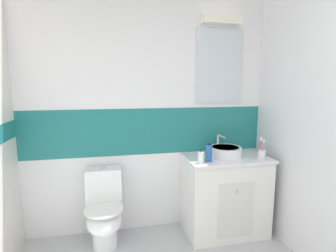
{
  "coord_description": "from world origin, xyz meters",
  "views": [
    {
      "loc": [
        -0.37,
        -0.32,
        1.59
      ],
      "look_at": [
        0.09,
        1.8,
        1.25
      ],
      "focal_mm": 27.54,
      "sensor_mm": 36.0,
      "label": 1
    }
  ],
  "objects_px": {
    "soap_dispenser": "(201,157)",
    "mouthwash_bottle": "(209,153)",
    "toilet": "(104,211)",
    "sink_basin": "(225,151)",
    "toothbrush_cup": "(262,153)"
  },
  "relations": [
    {
      "from": "soap_dispenser",
      "to": "mouthwash_bottle",
      "type": "xyz_separation_m",
      "value": [
        0.09,
        0.03,
        0.04
      ]
    },
    {
      "from": "toilet",
      "to": "mouthwash_bottle",
      "type": "relative_size",
      "value": 4.06
    },
    {
      "from": "sink_basin",
      "to": "toilet",
      "type": "height_order",
      "value": "sink_basin"
    },
    {
      "from": "soap_dispenser",
      "to": "mouthwash_bottle",
      "type": "bearing_deg",
      "value": 15.65
    },
    {
      "from": "mouthwash_bottle",
      "to": "soap_dispenser",
      "type": "bearing_deg",
      "value": -164.35
    },
    {
      "from": "toothbrush_cup",
      "to": "mouthwash_bottle",
      "type": "xyz_separation_m",
      "value": [
        -0.56,
        0.02,
        0.03
      ]
    },
    {
      "from": "toilet",
      "to": "soap_dispenser",
      "type": "xyz_separation_m",
      "value": [
        0.93,
        -0.19,
        0.55
      ]
    },
    {
      "from": "sink_basin",
      "to": "mouthwash_bottle",
      "type": "xyz_separation_m",
      "value": [
        -0.25,
        -0.17,
        0.04
      ]
    },
    {
      "from": "toothbrush_cup",
      "to": "toilet",
      "type": "bearing_deg",
      "value": 173.46
    },
    {
      "from": "sink_basin",
      "to": "mouthwash_bottle",
      "type": "relative_size",
      "value": 2.06
    },
    {
      "from": "sink_basin",
      "to": "mouthwash_bottle",
      "type": "distance_m",
      "value": 0.3
    },
    {
      "from": "sink_basin",
      "to": "soap_dispenser",
      "type": "relative_size",
      "value": 2.71
    },
    {
      "from": "toilet",
      "to": "toothbrush_cup",
      "type": "bearing_deg",
      "value": -6.54
    },
    {
      "from": "toothbrush_cup",
      "to": "mouthwash_bottle",
      "type": "distance_m",
      "value": 0.56
    },
    {
      "from": "toilet",
      "to": "toothbrush_cup",
      "type": "height_order",
      "value": "toothbrush_cup"
    }
  ]
}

